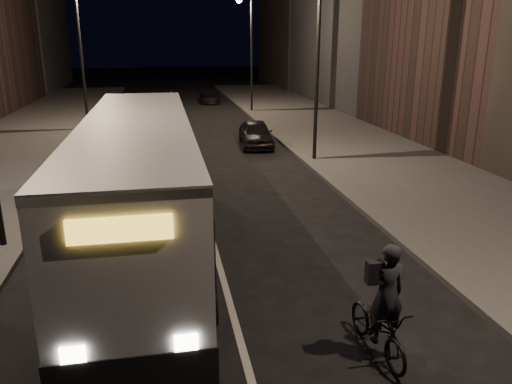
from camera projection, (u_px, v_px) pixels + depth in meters
name	position (u px, v px, depth m)	size (l,w,h in m)	color
ground	(230.00, 304.00, 10.75)	(180.00, 180.00, 0.00)	black
sidewalk_right	(357.00, 148.00, 25.38)	(7.00, 70.00, 0.16)	#3D3D3A
streetlight_right_mid	(312.00, 41.00, 21.37)	(1.20, 0.44, 8.12)	black
streetlight_right_far	(248.00, 39.00, 36.37)	(1.20, 0.44, 8.12)	black
streetlight_left_far	(84.00, 40.00, 28.83)	(1.20, 0.44, 8.12)	black
city_bus	(140.00, 178.00, 13.42)	(3.06, 12.88, 3.46)	silver
cyclist_on_bicycle	(380.00, 318.00, 8.83)	(0.84, 1.98, 2.22)	black
car_near	(256.00, 134.00, 26.08)	(1.59, 3.96, 1.35)	black
car_mid	(134.00, 112.00, 32.71)	(1.67, 4.80, 1.58)	#323234
car_far	(210.00, 96.00, 43.67)	(1.61, 3.95, 1.15)	black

